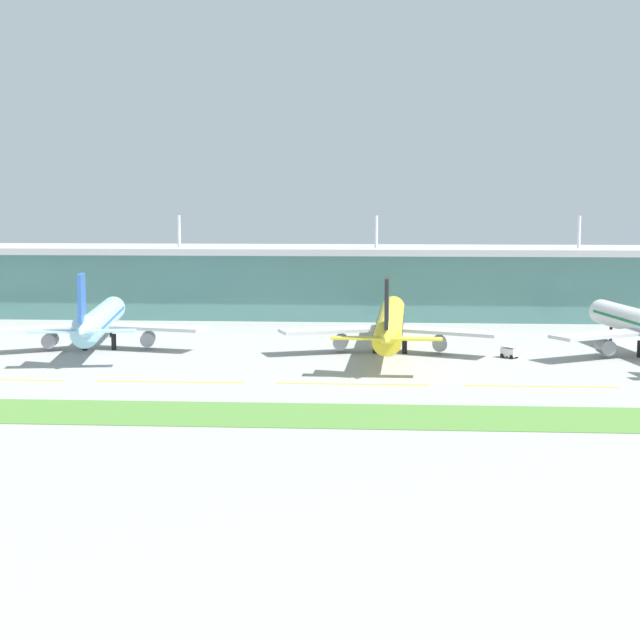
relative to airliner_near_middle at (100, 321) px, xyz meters
name	(u,v)px	position (x,y,z in m)	size (l,w,h in m)	color
ground_plane	(369,385)	(61.32, -39.62, -6.44)	(600.00, 600.00, 0.00)	#9E9E99
terminal_building	(376,281)	(61.32, 67.42, 3.83)	(288.00, 34.00, 29.15)	slate
airliner_near_middle	(100,321)	(0.00, 0.00, 0.00)	(48.21, 60.15, 18.90)	#9ED1EA
airliner_center	(390,323)	(65.23, -0.20, 0.01)	(48.78, 71.90, 18.90)	yellow
taxiway_stripe_mid_west	(169,382)	(24.32, -39.15, -6.42)	(28.00, 0.70, 0.04)	yellow
taxiway_stripe_centre	(353,384)	(58.32, -39.15, -6.42)	(28.00, 0.70, 0.04)	yellow
taxiway_stripe_mid_east	(541,387)	(92.32, -39.15, -6.42)	(28.00, 0.70, 0.04)	yellow
grass_verge	(366,416)	(61.32, -66.11, -6.39)	(300.00, 18.00, 0.10)	#518438
baggage_cart	(509,352)	(90.57, -6.48, -5.18)	(3.79, 3.84, 2.48)	silver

